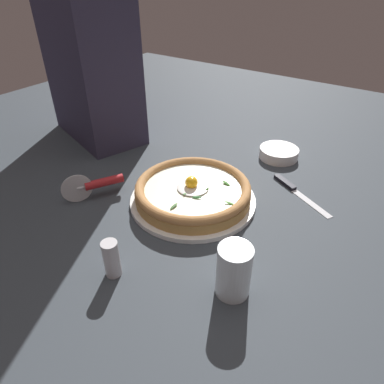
{
  "coord_description": "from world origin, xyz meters",
  "views": [
    {
      "loc": [
        0.59,
        0.4,
        0.52
      ],
      "look_at": [
        0.0,
        -0.01,
        0.03
      ],
      "focal_mm": 32.27,
      "sensor_mm": 36.0,
      "label": 1
    }
  ],
  "objects_px": {
    "pizza": "(192,191)",
    "table_knife": "(293,189)",
    "pepper_shaker": "(111,259)",
    "pizza_cutter": "(97,184)",
    "side_bowl": "(279,153)",
    "drinking_glass": "(233,274)"
  },
  "relations": [
    {
      "from": "pizza",
      "to": "table_knife",
      "type": "relative_size",
      "value": 1.51
    },
    {
      "from": "pizza",
      "to": "pizza_cutter",
      "type": "bearing_deg",
      "value": -61.6
    },
    {
      "from": "pizza",
      "to": "table_knife",
      "type": "bearing_deg",
      "value": 136.74
    },
    {
      "from": "pizza",
      "to": "pepper_shaker",
      "type": "xyz_separation_m",
      "value": [
        0.28,
        0.01,
        0.01
      ]
    },
    {
      "from": "pizza",
      "to": "pizza_cutter",
      "type": "relative_size",
      "value": 2.02
    },
    {
      "from": "pizza",
      "to": "pizza_cutter",
      "type": "xyz_separation_m",
      "value": [
        0.12,
        -0.22,
        0.0
      ]
    },
    {
      "from": "pizza_cutter",
      "to": "pepper_shaker",
      "type": "relative_size",
      "value": 1.78
    },
    {
      "from": "pizza",
      "to": "pepper_shaker",
      "type": "height_order",
      "value": "pepper_shaker"
    },
    {
      "from": "table_knife",
      "to": "pepper_shaker",
      "type": "relative_size",
      "value": 2.37
    },
    {
      "from": "side_bowl",
      "to": "table_knife",
      "type": "xyz_separation_m",
      "value": [
        0.15,
        0.1,
        -0.01
      ]
    },
    {
      "from": "table_knife",
      "to": "drinking_glass",
      "type": "distance_m",
      "value": 0.4
    },
    {
      "from": "drinking_glass",
      "to": "pepper_shaker",
      "type": "xyz_separation_m",
      "value": [
        0.1,
        -0.21,
        -0.0
      ]
    },
    {
      "from": "table_knife",
      "to": "pepper_shaker",
      "type": "height_order",
      "value": "pepper_shaker"
    },
    {
      "from": "table_knife",
      "to": "side_bowl",
      "type": "bearing_deg",
      "value": -144.58
    },
    {
      "from": "pepper_shaker",
      "to": "pizza_cutter",
      "type": "bearing_deg",
      "value": -126.71
    },
    {
      "from": "pizza_cutter",
      "to": "pepper_shaker",
      "type": "xyz_separation_m",
      "value": [
        0.17,
        0.23,
        0.0
      ]
    },
    {
      "from": "side_bowl",
      "to": "pizza_cutter",
      "type": "relative_size",
      "value": 0.82
    },
    {
      "from": "side_bowl",
      "to": "table_knife",
      "type": "height_order",
      "value": "side_bowl"
    },
    {
      "from": "pizza_cutter",
      "to": "pepper_shaker",
      "type": "distance_m",
      "value": 0.28
    },
    {
      "from": "table_knife",
      "to": "drinking_glass",
      "type": "bearing_deg",
      "value": 4.72
    },
    {
      "from": "table_knife",
      "to": "drinking_glass",
      "type": "height_order",
      "value": "drinking_glass"
    },
    {
      "from": "side_bowl",
      "to": "pizza_cutter",
      "type": "xyz_separation_m",
      "value": [
        0.47,
        -0.3,
        0.02
      ]
    }
  ]
}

